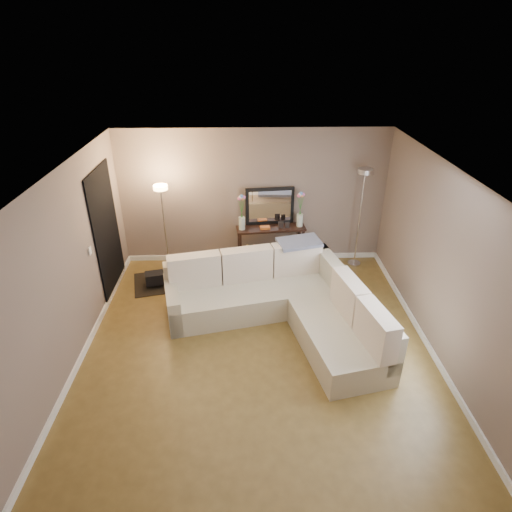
{
  "coord_description": "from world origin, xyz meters",
  "views": [
    {
      "loc": [
        -0.16,
        -4.87,
        4.14
      ],
      "look_at": [
        0.0,
        0.8,
        1.1
      ],
      "focal_mm": 30.0,
      "sensor_mm": 36.0,
      "label": 1
    }
  ],
  "objects_px": {
    "floor_lamp_lit": "(163,213)",
    "floor_lamp_unlit": "(362,199)",
    "console_table": "(266,244)",
    "sectional_sofa": "(283,300)"
  },
  "relations": [
    {
      "from": "floor_lamp_lit",
      "to": "floor_lamp_unlit",
      "type": "xyz_separation_m",
      "value": [
        3.61,
        0.22,
        0.14
      ]
    },
    {
      "from": "console_table",
      "to": "floor_lamp_unlit",
      "type": "xyz_separation_m",
      "value": [
        1.74,
        -0.02,
        0.91
      ]
    },
    {
      "from": "floor_lamp_unlit",
      "to": "sectional_sofa",
      "type": "bearing_deg",
      "value": -131.63
    },
    {
      "from": "sectional_sofa",
      "to": "console_table",
      "type": "xyz_separation_m",
      "value": [
        -0.16,
        1.79,
        0.09
      ]
    },
    {
      "from": "floor_lamp_lit",
      "to": "sectional_sofa",
      "type": "bearing_deg",
      "value": -37.44
    },
    {
      "from": "floor_lamp_lit",
      "to": "floor_lamp_unlit",
      "type": "relative_size",
      "value": 0.9
    },
    {
      "from": "console_table",
      "to": "floor_lamp_unlit",
      "type": "distance_m",
      "value": 1.97
    },
    {
      "from": "sectional_sofa",
      "to": "console_table",
      "type": "height_order",
      "value": "sectional_sofa"
    },
    {
      "from": "console_table",
      "to": "floor_lamp_lit",
      "type": "relative_size",
      "value": 0.77
    },
    {
      "from": "sectional_sofa",
      "to": "console_table",
      "type": "bearing_deg",
      "value": 95.19
    }
  ]
}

